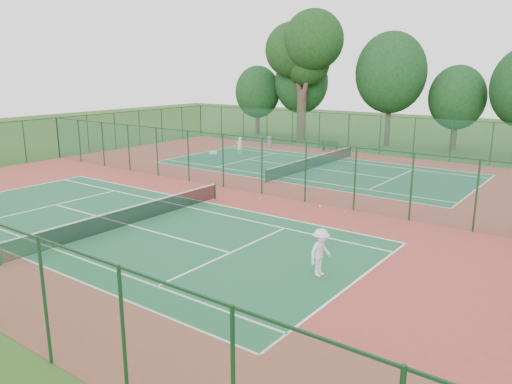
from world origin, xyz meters
TOP-DOWN VIEW (x-y plane):
  - ground at (0.00, 0.00)m, footprint 120.00×120.00m
  - red_pad at (0.00, 0.00)m, footprint 40.00×36.00m
  - court_near at (0.00, -9.00)m, footprint 23.77×10.97m
  - court_far at (0.00, 9.00)m, footprint 23.77×10.97m
  - fence_north at (0.00, 18.00)m, footprint 40.00×0.09m
  - fence_west at (-20.00, 0.00)m, footprint 0.09×36.00m
  - fence_divider at (0.00, 0.00)m, footprint 40.00×0.09m
  - tennis_net_near at (0.00, -9.00)m, footprint 0.10×12.90m
  - tennis_net_far at (0.00, 9.00)m, footprint 0.10×12.90m
  - player_near at (10.55, -8.81)m, footprint 0.77×1.23m
  - player_far at (-8.75, 10.86)m, footprint 0.53×0.65m
  - trash_bin at (-9.77, 17.05)m, footprint 0.59×0.59m
  - bench at (-2.92, 17.03)m, footprint 1.68×0.66m
  - kit_bag at (-10.74, 9.50)m, footprint 0.76×0.49m
  - stray_ball_a at (2.10, -0.94)m, footprint 0.07×0.07m
  - stray_ball_b at (7.52, -0.66)m, footprint 0.07×0.07m
  - stray_ball_c at (-4.66, -0.28)m, footprint 0.07×0.07m
  - big_tree at (-8.81, 21.86)m, footprint 8.72×6.38m
  - evergreen_row at (0.50, 24.25)m, footprint 39.00×5.00m

SIDE VIEW (x-z plane):
  - ground at x=0.00m, z-range 0.00..0.00m
  - evergreen_row at x=0.50m, z-range -6.00..6.00m
  - red_pad at x=0.00m, z-range 0.00..0.01m
  - court_near at x=0.00m, z-range 0.01..0.02m
  - court_far at x=0.00m, z-range 0.01..0.02m
  - stray_ball_a at x=2.10m, z-range 0.01..0.08m
  - stray_ball_b at x=7.52m, z-range 0.01..0.08m
  - stray_ball_c at x=-4.66m, z-range 0.01..0.08m
  - kit_bag at x=-10.74m, z-range 0.01..0.28m
  - trash_bin at x=-9.77m, z-range 0.01..0.89m
  - bench at x=-2.92m, z-range 0.03..1.04m
  - tennis_net_near at x=0.00m, z-range 0.06..1.03m
  - tennis_net_far at x=0.00m, z-range 0.06..1.03m
  - player_far at x=-8.75m, z-range 0.02..1.56m
  - player_near at x=10.55m, z-range 0.02..1.84m
  - fence_west at x=-20.00m, z-range 0.01..3.51m
  - fence_north at x=0.00m, z-range 0.01..3.51m
  - fence_divider at x=0.00m, z-range 0.01..3.51m
  - big_tree at x=-8.81m, z-range 2.79..16.18m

